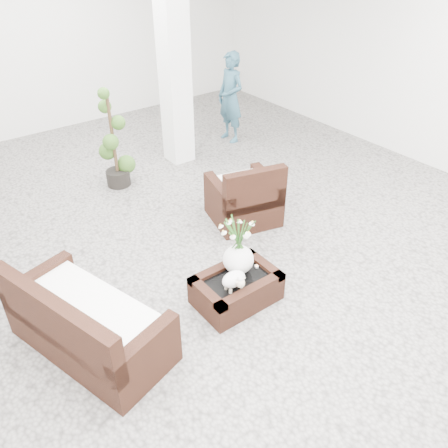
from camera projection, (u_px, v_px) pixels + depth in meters
ground at (219, 262)px, 5.72m from camera, size 11.00×11.00×0.00m
column at (174, 57)px, 7.22m from camera, size 0.40×0.40×3.50m
coffee_table at (236, 290)px, 5.06m from camera, size 0.90×0.60×0.31m
sheep_figurine at (234, 281)px, 4.79m from camera, size 0.28×0.23×0.21m
planter_narcissus at (239, 241)px, 4.87m from camera, size 0.44×0.44×0.80m
tealight at (257, 266)px, 5.13m from camera, size 0.04×0.04×0.03m
armchair at (244, 190)px, 6.30m from camera, size 1.04×1.02×0.92m
loveseat at (88, 313)px, 4.37m from camera, size 1.23×1.80×0.88m
topiary at (113, 139)px, 6.96m from camera, size 0.41×0.41×1.55m
shopper at (231, 98)px, 8.44m from camera, size 0.41×0.61×1.64m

